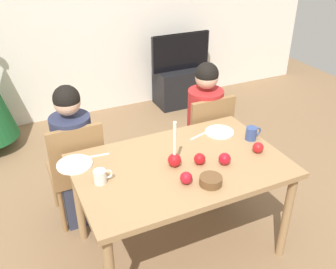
% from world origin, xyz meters
% --- Properties ---
extents(ground_plane, '(7.68, 7.68, 0.00)m').
position_xyz_m(ground_plane, '(0.00, 0.00, 0.00)').
color(ground_plane, brown).
extents(back_wall, '(6.40, 0.10, 2.60)m').
position_xyz_m(back_wall, '(0.00, 2.60, 1.30)').
color(back_wall, silver).
rests_on(back_wall, ground).
extents(dining_table, '(1.40, 0.90, 0.75)m').
position_xyz_m(dining_table, '(0.00, 0.00, 0.67)').
color(dining_table, '#99754C').
rests_on(dining_table, ground).
extents(chair_left, '(0.40, 0.40, 0.90)m').
position_xyz_m(chair_left, '(-0.58, 0.61, 0.51)').
color(chair_left, olive).
rests_on(chair_left, ground).
extents(chair_right, '(0.40, 0.40, 0.90)m').
position_xyz_m(chair_right, '(0.56, 0.61, 0.51)').
color(chair_right, olive).
rests_on(chair_right, ground).
extents(person_left_child, '(0.30, 0.30, 1.17)m').
position_xyz_m(person_left_child, '(-0.58, 0.64, 0.57)').
color(person_left_child, '#33384C').
rests_on(person_left_child, ground).
extents(person_right_child, '(0.30, 0.30, 1.17)m').
position_xyz_m(person_right_child, '(0.56, 0.64, 0.57)').
color(person_right_child, '#33384C').
rests_on(person_right_child, ground).
extents(tv_stand, '(0.64, 0.40, 0.48)m').
position_xyz_m(tv_stand, '(1.16, 2.30, 0.24)').
color(tv_stand, black).
rests_on(tv_stand, ground).
extents(tv, '(0.79, 0.05, 0.46)m').
position_xyz_m(tv, '(1.16, 2.30, 0.71)').
color(tv, black).
rests_on(tv, tv_stand).
extents(candle_centerpiece, '(0.09, 0.09, 0.33)m').
position_xyz_m(candle_centerpiece, '(-0.05, -0.01, 0.82)').
color(candle_centerpiece, red).
rests_on(candle_centerpiece, dining_table).
extents(plate_left, '(0.24, 0.24, 0.01)m').
position_xyz_m(plate_left, '(-0.65, 0.28, 0.76)').
color(plate_left, white).
rests_on(plate_left, dining_table).
extents(plate_right, '(0.22, 0.22, 0.01)m').
position_xyz_m(plate_right, '(0.46, 0.25, 0.76)').
color(plate_right, white).
rests_on(plate_right, dining_table).
extents(mug_left, '(0.12, 0.08, 0.09)m').
position_xyz_m(mug_left, '(-0.54, 0.02, 0.79)').
color(mug_left, silver).
rests_on(mug_left, dining_table).
extents(mug_right, '(0.13, 0.08, 0.10)m').
position_xyz_m(mug_right, '(0.62, 0.07, 0.80)').
color(mug_right, '#33477F').
rests_on(mug_right, dining_table).
extents(fork_left, '(0.18, 0.03, 0.01)m').
position_xyz_m(fork_left, '(-0.49, 0.32, 0.75)').
color(fork_left, silver).
rests_on(fork_left, dining_table).
extents(fork_right, '(0.18, 0.06, 0.01)m').
position_xyz_m(fork_right, '(0.29, 0.27, 0.75)').
color(fork_right, silver).
rests_on(fork_right, dining_table).
extents(bowl_walnuts, '(0.14, 0.14, 0.05)m').
position_xyz_m(bowl_walnuts, '(0.06, -0.28, 0.78)').
color(bowl_walnuts, brown).
rests_on(bowl_walnuts, dining_table).
extents(apple_near_candle, '(0.08, 0.08, 0.08)m').
position_xyz_m(apple_near_candle, '(0.55, -0.10, 0.79)').
color(apple_near_candle, red).
rests_on(apple_near_candle, dining_table).
extents(apple_by_left_plate, '(0.08, 0.08, 0.08)m').
position_xyz_m(apple_by_left_plate, '(0.26, -0.13, 0.79)').
color(apple_by_left_plate, '#B41320').
rests_on(apple_by_left_plate, dining_table).
extents(apple_by_right_mug, '(0.08, 0.08, 0.08)m').
position_xyz_m(apple_by_right_mug, '(0.11, -0.06, 0.79)').
color(apple_by_right_mug, red).
rests_on(apple_by_right_mug, dining_table).
extents(apple_far_edge, '(0.08, 0.08, 0.08)m').
position_xyz_m(apple_far_edge, '(-0.07, -0.21, 0.79)').
color(apple_far_edge, '#AF1522').
rests_on(apple_far_edge, dining_table).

